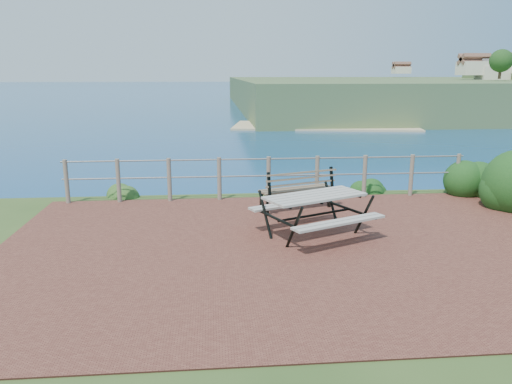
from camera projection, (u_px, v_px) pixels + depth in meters
ground at (290, 248)px, 8.54m from camera, size 10.00×7.00×0.12m
ocean at (214, 79)px, 202.22m from camera, size 1200.00×1200.00×0.00m
safety_railing at (269, 176)px, 11.65m from camera, size 9.40×0.10×1.00m
picnic_table at (315, 211)px, 8.99m from camera, size 1.96×1.46×0.77m
park_bench at (296, 183)px, 10.74m from camera, size 1.68×0.93×0.92m
shrub_right_edge at (465, 192)px, 12.51m from camera, size 1.04×1.04×1.49m
shrub_lip_west at (126, 195)px, 12.17m from camera, size 0.68×0.68×0.39m
shrub_lip_east at (368, 190)px, 12.66m from camera, size 0.70×0.70×0.41m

